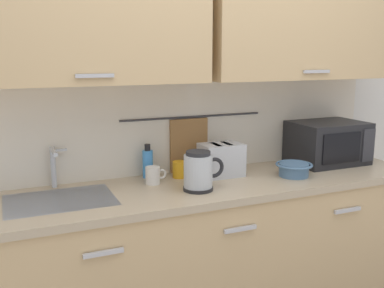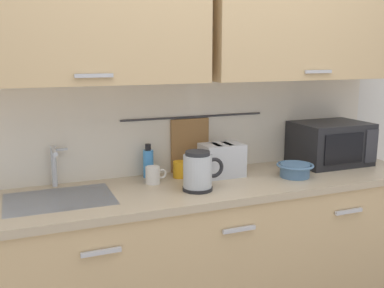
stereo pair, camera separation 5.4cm
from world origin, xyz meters
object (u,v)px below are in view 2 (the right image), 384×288
Objects in this scene: electric_kettle at (198,171)px; mixing_bowl at (295,169)px; dish_soap_bottle at (148,163)px; microwave at (330,143)px; toaster at (222,160)px; mug_near_sink at (153,175)px; mug_by_kettle at (180,169)px.

electric_kettle is 1.06× the size of mixing_bowl.
dish_soap_bottle is 0.92× the size of mixing_bowl.
microwave is at bearing 25.00° from mixing_bowl.
microwave reaches higher than electric_kettle.
mug_near_sink is at bearing -179.93° from toaster.
mug_by_kettle is (-0.62, 0.24, 0.00)m from mixing_bowl.
mug_near_sink is 0.82m from mixing_bowl.
mug_by_kettle is at bearing -22.38° from dish_soap_bottle.
microwave is 1.80× the size of toaster.
mug_by_kettle is (-1.01, 0.05, -0.09)m from microwave.
electric_kettle is at bearing -177.68° from mixing_bowl.
microwave is 1.20m from mug_near_sink.
dish_soap_bottle is at bearing 157.62° from mug_by_kettle.
electric_kettle reaches higher than mixing_bowl.
microwave is at bearing 0.32° from toaster.
mug_by_kettle is (0.18, 0.06, 0.00)m from mug_near_sink.
dish_soap_bottle is 0.85m from mixing_bowl.
dish_soap_bottle reaches higher than toaster.
dish_soap_bottle is at bearing 174.00° from microwave.
mug_by_kettle is (-0.00, 0.26, -0.05)m from electric_kettle.
electric_kettle is at bearing -89.54° from mug_by_kettle.
mug_by_kettle reaches higher than mixing_bowl.
toaster is at bearing 0.07° from mug_near_sink.
microwave is 3.83× the size of mug_near_sink.
toaster is at bearing -17.56° from dish_soap_bottle.
dish_soap_bottle is at bearing 85.32° from mug_near_sink.
microwave is 1.03m from electric_kettle.
microwave reaches higher than mug_near_sink.
mug_near_sink is 0.47× the size of toaster.
electric_kettle is at bearing -168.35° from microwave.
electric_kettle is 0.62m from mixing_bowl.
electric_kettle is 1.89× the size of mug_by_kettle.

